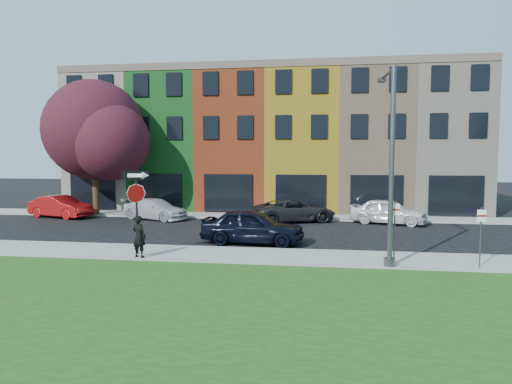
% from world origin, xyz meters
% --- Properties ---
extents(ground, '(120.00, 120.00, 0.00)m').
position_xyz_m(ground, '(0.00, 0.00, 0.00)').
color(ground, black).
rests_on(ground, ground).
extents(sidewalk_near, '(40.00, 3.00, 0.12)m').
position_xyz_m(sidewalk_near, '(2.00, 3.00, 0.06)').
color(sidewalk_near, gray).
rests_on(sidewalk_near, ground).
extents(sidewalk_far, '(40.00, 2.40, 0.12)m').
position_xyz_m(sidewalk_far, '(-3.00, 15.00, 0.06)').
color(sidewalk_far, gray).
rests_on(sidewalk_far, ground).
extents(rowhouse_block, '(30.00, 10.12, 10.00)m').
position_xyz_m(rowhouse_block, '(-2.50, 21.18, 4.99)').
color(rowhouse_block, beige).
rests_on(rowhouse_block, ground).
extents(stop_sign, '(1.00, 0.39, 3.34)m').
position_xyz_m(stop_sign, '(-5.93, 2.55, 2.49)').
color(stop_sign, black).
rests_on(stop_sign, sidewalk_near).
extents(man, '(0.82, 0.72, 1.65)m').
position_xyz_m(man, '(-5.60, 1.95, 0.94)').
color(man, black).
rests_on(man, sidewalk_near).
extents(sedan_near, '(2.82, 5.12, 1.62)m').
position_xyz_m(sedan_near, '(-1.72, 5.92, 0.81)').
color(sedan_near, black).
rests_on(sedan_near, ground).
extents(parked_car_red, '(3.88, 5.23, 1.45)m').
position_xyz_m(parked_car_red, '(-15.59, 12.91, 0.73)').
color(parked_car_red, '#9C1112').
rests_on(parked_car_red, ground).
extents(parked_car_silver, '(4.90, 5.79, 1.32)m').
position_xyz_m(parked_car_silver, '(-9.14, 13.08, 0.66)').
color(parked_car_silver, silver).
rests_on(parked_car_silver, ground).
extents(parked_car_dark, '(5.79, 6.63, 1.40)m').
position_xyz_m(parked_car_dark, '(-0.22, 13.27, 0.70)').
color(parked_car_dark, black).
rests_on(parked_car_dark, ground).
extents(parked_car_white, '(4.41, 5.50, 1.51)m').
position_xyz_m(parked_car_white, '(5.36, 13.14, 0.76)').
color(parked_car_white, silver).
rests_on(parked_car_white, ground).
extents(street_lamp, '(0.49, 2.58, 7.07)m').
position_xyz_m(street_lamp, '(3.84, 2.13, 3.69)').
color(street_lamp, '#4D4F52').
rests_on(street_lamp, sidewalk_near).
extents(parking_sign_a, '(0.32, 0.08, 2.35)m').
position_xyz_m(parking_sign_a, '(4.03, 2.08, 1.57)').
color(parking_sign_a, '#4D4F52').
rests_on(parking_sign_a, sidewalk_near).
extents(parking_sign_b, '(0.32, 0.11, 2.15)m').
position_xyz_m(parking_sign_b, '(6.98, 2.12, 1.47)').
color(parking_sign_b, '#4D4F52').
rests_on(parking_sign_b, sidewalk_near).
extents(tree_purple, '(7.99, 6.99, 9.01)m').
position_xyz_m(tree_purple, '(-13.62, 14.26, 5.63)').
color(tree_purple, black).
rests_on(tree_purple, sidewalk_far).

